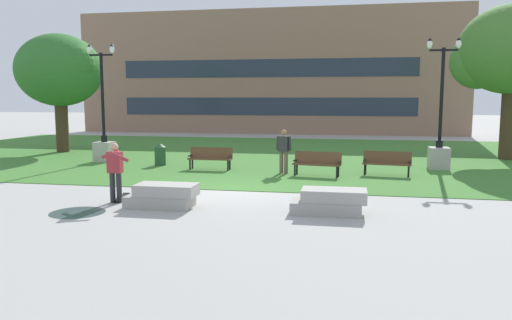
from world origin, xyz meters
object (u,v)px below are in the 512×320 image
Objects in this scene: park_bench_near_right at (211,157)px; trash_bin at (160,154)px; lamp_post_center at (104,138)px; concrete_block_left at (330,202)px; park_bench_near_left at (387,162)px; person_skateboarder at (115,169)px; park_bench_far_left at (317,162)px; skateboard at (121,198)px; person_bystander_near_lawn at (284,149)px; lamp_post_right at (439,143)px; concrete_block_center at (163,196)px.

trash_bin is at bearing 163.16° from park_bench_near_right.
trash_bin is (3.02, -0.80, -0.59)m from lamp_post_center.
park_bench_near_right is at bearing -16.84° from trash_bin.
park_bench_near_left is at bearing 74.07° from concrete_block_left.
park_bench_near_left is 7.03m from park_bench_near_right.
person_skateboarder reaches higher than park_bench_far_left.
person_bystander_near_lawn is at bearing 55.57° from skateboard.
park_bench_near_left reaches higher than skateboard.
person_skateboarder is 9.42m from lamp_post_center.
park_bench_near_right is (-7.03, 0.24, 0.00)m from park_bench_near_left.
person_skateboarder is at bearing -78.02° from trash_bin.
lamp_post_center is 5.56× the size of trash_bin.
lamp_post_center is (-4.59, 8.22, 0.11)m from person_skateboarder.
lamp_post_right is at bearing 38.90° from skateboard.
skateboard is 1.08× the size of trash_bin.
park_bench_near_right is at bearing 95.03° from concrete_block_center.
trash_bin is (-9.52, 0.99, -0.04)m from park_bench_near_left.
trash_bin reaches higher than park_bench_near_left.
park_bench_near_right is (-5.13, 6.90, 0.23)m from concrete_block_left.
concrete_block_left is 1.04× the size of park_bench_near_left.
skateboard is 0.19× the size of lamp_post_right.
park_bench_near_left is at bearing -8.12° from lamp_post_center.
lamp_post_right reaches higher than park_bench_far_left.
lamp_post_center reaches higher than park_bench_near_left.
park_bench_far_left is (5.33, 5.52, 0.45)m from skateboard.
lamp_post_right reaches higher than concrete_block_left.
skateboard is at bearing -141.10° from lamp_post_right.
park_bench_near_left reaches higher than concrete_block_center.
park_bench_far_left is at bearing 47.42° from person_skateboarder.
park_bench_near_left is 1.03× the size of park_bench_near_right.
lamp_post_center is (-6.12, 8.52, 0.79)m from concrete_block_center.
park_bench_near_right is at bearing 81.92° from skateboard.
concrete_block_center is at bearing -111.16° from person_bystander_near_lawn.
park_bench_far_left is at bearing -11.11° from park_bench_near_right.
lamp_post_center reaches higher than lamp_post_right.
concrete_block_left reaches higher than skateboard.
concrete_block_left is at bearing -45.16° from trash_bin.
concrete_block_center is 8.33m from trash_bin.
skateboard is at bearing -133.97° from park_bench_far_left.
concrete_block_center is 9.30m from park_bench_near_left.
lamp_post_right is 11.80m from trash_bin.
concrete_block_center is 1.13× the size of person_bystander_near_lawn.
skateboard is 10.05m from park_bench_near_left.
trash_bin reaches higher than concrete_block_left.
lamp_post_right reaches higher than person_bystander_near_lawn.
skateboard is 13.09m from lamp_post_right.
person_skateboarder is 0.95× the size of park_bench_near_right.
person_bystander_near_lawn is at bearing -13.05° from trash_bin.
trash_bin is 0.56× the size of person_bystander_near_lawn.
person_bystander_near_lawn is at bearing 56.78° from person_skateboarder.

